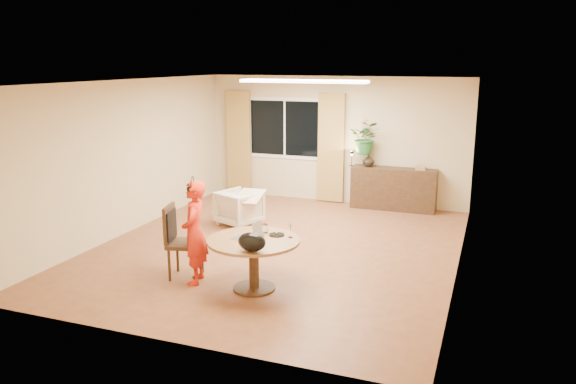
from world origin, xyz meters
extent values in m
plane|color=brown|center=(0.00, 0.00, 0.00)|extent=(6.50, 6.50, 0.00)
plane|color=white|center=(0.00, 0.00, 2.60)|extent=(6.50, 6.50, 0.00)
plane|color=#D3B989|center=(0.00, 3.25, 1.30)|extent=(5.50, 0.00, 5.50)
plane|color=#D3B989|center=(-2.75, 0.00, 1.30)|extent=(0.00, 6.50, 6.50)
plane|color=#D3B989|center=(2.75, 0.00, 1.30)|extent=(0.00, 6.50, 6.50)
cube|color=white|center=(-1.10, 3.23, 1.50)|extent=(1.70, 0.02, 1.30)
cube|color=black|center=(-1.10, 3.22, 1.50)|extent=(1.55, 0.01, 1.15)
cube|color=white|center=(-1.10, 3.22, 1.50)|extent=(0.04, 0.01, 1.15)
cube|color=olive|center=(-2.15, 3.15, 1.15)|extent=(0.55, 0.08, 2.25)
cube|color=olive|center=(-0.05, 3.15, 1.15)|extent=(0.55, 0.08, 2.25)
cube|color=white|center=(0.00, 1.20, 2.57)|extent=(2.20, 0.35, 0.05)
cylinder|color=brown|center=(0.31, -1.64, 0.66)|extent=(1.19, 1.19, 0.04)
cylinder|color=black|center=(0.31, -1.64, 0.32)|extent=(0.13, 0.13, 0.64)
cylinder|color=black|center=(0.31, -1.64, 0.01)|extent=(0.55, 0.55, 0.03)
imported|color=red|center=(-0.52, -1.70, 0.70)|extent=(0.59, 0.47, 1.39)
imported|color=beige|center=(-1.12, 0.96, 0.32)|extent=(0.88, 0.89, 0.63)
cube|color=black|center=(1.29, 3.01, 0.42)|extent=(1.67, 0.41, 0.83)
imported|color=black|center=(0.77, 3.01, 0.96)|extent=(0.30, 0.30, 0.25)
imported|color=#366B28|center=(0.70, 3.01, 1.41)|extent=(0.62, 0.55, 0.66)
camera|label=1|loc=(3.11, -7.91, 2.92)|focal=35.00mm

